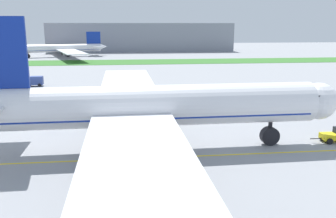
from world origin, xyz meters
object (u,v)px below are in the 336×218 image
at_px(airliner_foreground, 142,107).
at_px(service_truck_fuel_bowser, 138,81).
at_px(service_truck_baggage_loader, 35,81).
at_px(parked_airliner_far_outer, 62,48).

bearing_deg(airliner_foreground, service_truck_fuel_bowser, 88.72).
xyz_separation_m(service_truck_baggage_loader, parked_airliner_far_outer, (-8.63, 98.70, 2.97)).
height_order(service_truck_fuel_bowser, parked_airliner_far_outer, parked_airliner_far_outer).
bearing_deg(parked_airliner_far_outer, service_truck_baggage_loader, -85.01).
bearing_deg(service_truck_fuel_bowser, service_truck_baggage_loader, 169.11).
bearing_deg(service_truck_baggage_loader, airliner_foreground, -64.07).
bearing_deg(service_truck_baggage_loader, parked_airliner_far_outer, 94.99).
bearing_deg(service_truck_baggage_loader, service_truck_fuel_bowser, -10.89).
bearing_deg(airliner_foreground, parked_airliner_far_outer, 103.12).
bearing_deg(service_truck_fuel_bowser, airliner_foreground, -91.28).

